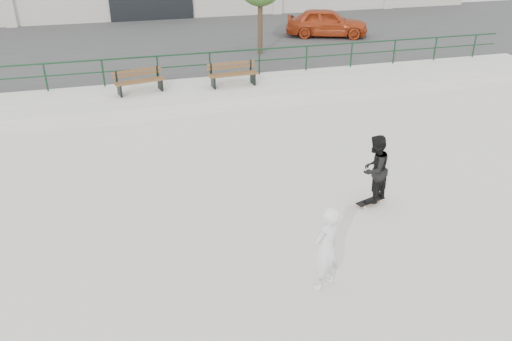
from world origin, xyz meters
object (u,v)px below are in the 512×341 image
object	(u,v)px
bench_right	(233,74)
skateboard	(370,201)
bench_left	(139,81)
standing_skater	(374,169)
red_car	(327,22)
seated_skater	(326,249)

from	to	relation	value
bench_right	skateboard	bearing A→B (deg)	-84.02
bench_left	bench_right	distance (m)	3.41
bench_right	bench_left	bearing A→B (deg)	175.76
bench_right	standing_skater	world-z (taller)	standing_skater
bench_left	red_car	bearing A→B (deg)	22.39
bench_left	bench_right	xyz separation A→B (m)	(3.41, -0.08, 0.01)
bench_right	red_car	distance (m)	9.75
bench_right	red_car	bearing A→B (deg)	43.26
bench_right	seated_skater	bearing A→B (deg)	-97.59
red_car	standing_skater	xyz separation A→B (m)	(-5.41, -15.58, -0.30)
skateboard	bench_right	bearing A→B (deg)	82.13
standing_skater	skateboard	bearing A→B (deg)	-31.77
bench_right	skateboard	distance (m)	8.69
red_car	standing_skater	distance (m)	16.49
bench_right	standing_skater	distance (m)	8.65
bench_left	standing_skater	size ratio (longest dim) A/B	1.11
bench_right	red_car	xyz separation A→B (m)	(6.75, 7.03, 0.30)
skateboard	standing_skater	distance (m)	0.85
red_car	skateboard	xyz separation A→B (m)	(-5.41, -15.58, -1.15)
bench_right	seated_skater	world-z (taller)	seated_skater
bench_right	seated_skater	xyz separation A→B (m)	(-0.90, -11.02, -0.07)
bench_left	bench_right	size ratio (longest dim) A/B	0.99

